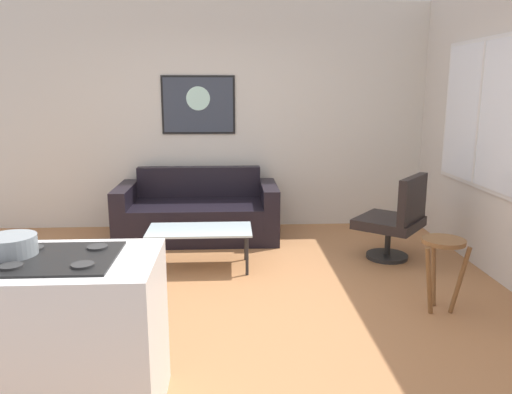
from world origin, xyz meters
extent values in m
cube|color=#A97044|center=(0.00, 0.00, -0.02)|extent=(6.40, 6.40, 0.04)
cube|color=beige|center=(0.00, 2.42, 1.40)|extent=(6.40, 0.05, 2.80)
cube|color=black|center=(-0.25, 1.84, 0.21)|extent=(1.51, 0.90, 0.43)
cube|color=black|center=(-0.25, 2.21, 0.62)|extent=(1.51, 0.16, 0.38)
cube|color=black|center=(-1.10, 1.85, 0.32)|extent=(0.18, 0.90, 0.64)
cube|color=black|center=(0.59, 1.84, 0.32)|extent=(0.18, 0.90, 0.64)
cube|color=silver|center=(-0.17, 0.82, 0.39)|extent=(1.02, 0.52, 0.02)
cylinder|color=#232326|center=(-0.63, 0.60, 0.19)|extent=(0.03, 0.03, 0.38)
cylinder|color=#232326|center=(0.28, 0.60, 0.19)|extent=(0.03, 0.03, 0.38)
cylinder|color=#232326|center=(-0.63, 1.04, 0.19)|extent=(0.03, 0.03, 0.38)
cylinder|color=#232326|center=(0.28, 1.04, 0.19)|extent=(0.03, 0.03, 0.38)
cylinder|color=black|center=(1.78, 1.01, 0.02)|extent=(0.43, 0.43, 0.04)
cylinder|color=black|center=(1.78, 1.01, 0.22)|extent=(0.06, 0.06, 0.36)
cube|color=black|center=(1.78, 1.01, 0.39)|extent=(0.85, 0.85, 0.10)
cube|color=black|center=(1.96, 0.87, 0.67)|extent=(0.45, 0.53, 0.46)
cylinder|color=brown|center=(1.80, -0.27, 0.58)|extent=(0.34, 0.34, 0.03)
cylinder|color=brown|center=(1.80, -0.13, 0.28)|extent=(0.04, 0.13, 0.56)
cylinder|color=brown|center=(1.68, -0.34, 0.28)|extent=(0.13, 0.10, 0.56)
cylinder|color=brown|center=(1.92, -0.34, 0.28)|extent=(0.13, 0.10, 0.56)
cube|color=silver|center=(-1.04, -1.46, 0.45)|extent=(1.58, 0.70, 0.90)
cube|color=black|center=(-0.76, -1.46, 0.90)|extent=(0.60, 0.52, 0.01)
cylinder|color=#2D2D2D|center=(-0.93, -1.60, 0.91)|extent=(0.11, 0.11, 0.01)
cylinder|color=#2D2D2D|center=(-0.59, -1.60, 0.91)|extent=(0.11, 0.11, 0.01)
cylinder|color=#2D2D2D|center=(-0.93, -1.32, 0.91)|extent=(0.11, 0.11, 0.01)
cylinder|color=#2D2D2D|center=(-0.59, -1.32, 0.91)|extent=(0.11, 0.11, 0.01)
cylinder|color=#8E989C|center=(-1.00, -1.41, 0.90)|extent=(0.14, 0.14, 0.01)
cylinder|color=#8E989C|center=(-1.00, -1.41, 0.95)|extent=(0.26, 0.26, 0.11)
cube|color=black|center=(-0.25, 2.39, 1.55)|extent=(0.91, 0.01, 0.72)
cube|color=#343B47|center=(-0.25, 2.38, 1.55)|extent=(0.86, 0.02, 0.67)
cylinder|color=silver|center=(-0.25, 2.37, 1.63)|extent=(0.29, 0.01, 0.29)
cube|color=silver|center=(2.59, 0.90, 1.51)|extent=(0.02, 1.57, 1.45)
cube|color=white|center=(2.58, 0.90, 1.51)|extent=(0.01, 1.49, 1.37)
cube|color=silver|center=(2.58, 0.90, 1.51)|extent=(0.01, 0.04, 1.37)
camera|label=1|loc=(0.13, -3.95, 1.75)|focal=35.17mm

